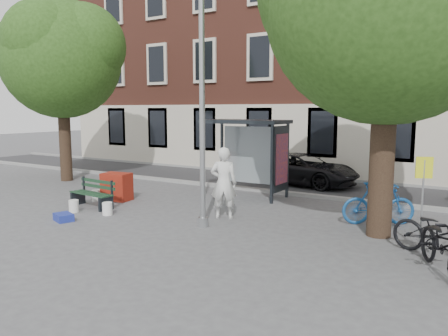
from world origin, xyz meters
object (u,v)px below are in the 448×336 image
object	(u,v)px
bench	(93,195)
notice_sign	(423,182)
bike_b	(378,204)
lamppost	(202,117)
painter	(224,183)
car_dark	(302,169)
bike_c	(443,245)
bus_shelter	(257,141)
red_stand	(117,187)
bike_a	(441,232)

from	to	relation	value
bench	notice_sign	bearing A→B (deg)	9.89
bike_b	notice_sign	size ratio (longest dim) A/B	0.93
lamppost	bench	xyz separation A→B (m)	(-4.12, 0.07, -2.41)
painter	car_dark	xyz separation A→B (m)	(-0.22, 6.28, -0.37)
painter	bench	distance (m)	4.27
car_dark	lamppost	bearing A→B (deg)	-171.53
painter	bike_b	bearing A→B (deg)	177.67
bike_b	bike_c	world-z (taller)	bike_b
bus_shelter	bench	world-z (taller)	bus_shelter
lamppost	bike_c	size ratio (longest dim) A/B	2.96
red_stand	notice_sign	world-z (taller)	notice_sign
bike_a	car_dark	distance (m)	8.77
bike_a	car_dark	world-z (taller)	car_dark
lamppost	notice_sign	bearing A→B (deg)	9.91
lamppost	bike_c	distance (m)	5.98
car_dark	bike_a	bearing A→B (deg)	-133.37
bike_a	red_stand	size ratio (longest dim) A/B	2.22
lamppost	notice_sign	size ratio (longest dim) A/B	3.07
lamppost	painter	xyz separation A→B (m)	(0.00, 1.00, -1.80)
bench	bike_a	xyz separation A→B (m)	(9.53, 0.48, 0.15)
painter	red_stand	world-z (taller)	painter
lamppost	bike_a	distance (m)	5.88
bike_b	bike_a	bearing A→B (deg)	-170.07
bike_a	bike_c	bearing A→B (deg)	-155.86
bike_b	car_dark	distance (m)	6.19
bike_a	red_stand	bearing A→B (deg)	103.22
bus_shelter	bench	distance (m)	5.57
bus_shelter	painter	distance (m)	3.30
painter	bench	world-z (taller)	painter
bike_b	car_dark	xyz separation A→B (m)	(-3.97, 4.75, 0.06)
lamppost	bus_shelter	size ratio (longest dim) A/B	2.14
painter	notice_sign	distance (m)	5.00
bench	red_stand	distance (m)	1.13
bike_c	lamppost	bearing A→B (deg)	150.07
bus_shelter	bike_a	bearing A→B (deg)	-30.59
lamppost	bike_b	bearing A→B (deg)	33.97
lamppost	bike_b	distance (m)	5.05
bench	bike_b	bearing A→B (deg)	22.20
painter	bike_b	size ratio (longest dim) A/B	1.06
lamppost	bench	world-z (taller)	lamppost
bench	bike_c	world-z (taller)	bike_c
painter	bike_a	world-z (taller)	painter
bike_b	car_dark	size ratio (longest dim) A/B	0.42
bench	bike_a	world-z (taller)	bike_a
bike_b	bike_c	xyz separation A→B (m)	(1.77, -2.95, -0.01)
red_stand	notice_sign	bearing A→B (deg)	-2.03
bench	bike_a	bearing A→B (deg)	7.76
lamppost	bike_b	size ratio (longest dim) A/B	3.30
painter	bike_b	xyz separation A→B (m)	(3.75, 1.53, -0.43)
bus_shelter	bike_a	world-z (taller)	bus_shelter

